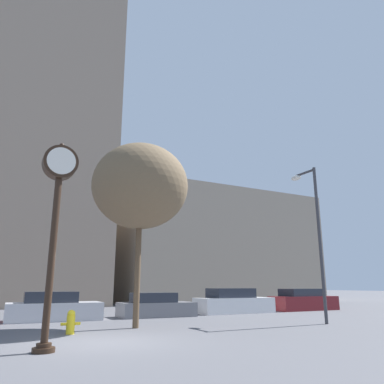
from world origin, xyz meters
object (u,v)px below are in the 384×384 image
street_clock (57,200)px  street_lamp_right (312,219)px  car_grey (156,306)px  car_white (234,302)px  car_silver (53,308)px  bare_tree (140,187)px  car_maroon (303,301)px  fire_hydrant_near (71,322)px

street_clock → street_lamp_right: 11.75m
car_grey → car_white: 5.14m
car_grey → car_silver: bearing=-179.6°
car_grey → bare_tree: bearing=-118.1°
car_maroon → bare_tree: bare_tree is taller
car_white → fire_hydrant_near: size_ratio=6.05×
car_grey → street_lamp_right: (4.99, -6.59, 4.06)m
car_grey → street_clock: bearing=-124.5°
car_white → car_silver: bearing=-179.2°
car_maroon → street_clock: bearing=-151.9°
car_silver → street_lamp_right: bearing=-31.3°
car_maroon → car_grey: bearing=-178.0°
car_white → fire_hydrant_near: 11.89m
car_silver → car_white: bearing=3.3°
car_white → car_maroon: car_white is taller
street_clock → car_silver: bearing=80.8°
car_grey → bare_tree: (-2.74, -4.65, 5.12)m
car_maroon → bare_tree: 15.15m
street_clock → car_grey: (6.54, 8.72, -3.31)m
car_maroon → fire_hydrant_near: size_ratio=5.90×
car_silver → bare_tree: bearing=-61.3°
street_clock → street_lamp_right: street_lamp_right is taller
street_clock → car_maroon: street_clock is taller
car_silver → car_grey: size_ratio=1.08×
car_silver → fire_hydrant_near: size_ratio=5.49×
car_silver → fire_hydrant_near: 5.56m
street_clock → car_silver: size_ratio=1.26×
street_lamp_right → car_white: bearing=88.8°
car_silver → car_maroon: 15.76m
car_white → bare_tree: bearing=-147.7°
car_silver → bare_tree: 7.39m
fire_hydrant_near → street_lamp_right: street_lamp_right is taller
car_silver → car_maroon: size_ratio=0.93×
street_clock → car_maroon: bearing=27.7°
street_lamp_right → bare_tree: (-7.73, 1.94, 1.06)m
car_white → fire_hydrant_near: car_white is taller
street_clock → bare_tree: 5.86m
fire_hydrant_near → car_grey: bearing=45.3°
car_white → street_lamp_right: 7.96m
car_maroon → street_lamp_right: street_lamp_right is taller
car_silver → street_lamp_right: (10.09, -6.77, 4.02)m
car_grey → car_white: car_white is taller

